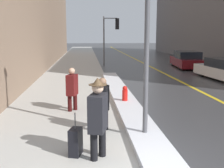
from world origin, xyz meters
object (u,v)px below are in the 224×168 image
at_px(lamp_post, 147,10).
at_px(rolling_suitcase, 76,142).
at_px(traffic_light_near, 112,30).
at_px(parked_car_maroon, 187,60).
at_px(pedestrian_in_glasses, 103,102).
at_px(pedestrian_in_fedora, 98,115).
at_px(pedestrian_nearside, 72,87).
at_px(fire_hydrant, 125,95).

bearing_deg(lamp_post, rolling_suitcase, -152.28).
height_order(traffic_light_near, parked_car_maroon, traffic_light_near).
height_order(lamp_post, pedestrian_in_glasses, lamp_post).
xyz_separation_m(traffic_light_near, rolling_suitcase, (-2.41, -17.66, -2.61)).
bearing_deg(traffic_light_near, pedestrian_in_fedora, -95.49).
distance_m(pedestrian_nearside, rolling_suitcase, 3.66).
height_order(pedestrian_in_glasses, parked_car_maroon, pedestrian_in_glasses).
relative_size(pedestrian_in_glasses, parked_car_maroon, 0.32).
bearing_deg(parked_car_maroon, rolling_suitcase, 158.12).
height_order(traffic_light_near, fire_hydrant, traffic_light_near).
relative_size(pedestrian_in_fedora, pedestrian_in_glasses, 1.18).
relative_size(lamp_post, pedestrian_nearside, 3.57).
bearing_deg(pedestrian_in_fedora, traffic_light_near, -170.15).
xyz_separation_m(lamp_post, rolling_suitcase, (-1.69, -0.89, -2.82)).
bearing_deg(pedestrian_nearside, traffic_light_near, -174.61).
xyz_separation_m(lamp_post, pedestrian_in_glasses, (-1.02, 0.59, -2.32)).
height_order(lamp_post, pedestrian_nearside, lamp_post).
bearing_deg(traffic_light_near, rolling_suitcase, -97.07).
relative_size(pedestrian_in_fedora, fire_hydrant, 2.45).
xyz_separation_m(parked_car_maroon, rolling_suitcase, (-8.10, -15.51, -0.30)).
xyz_separation_m(lamp_post, traffic_light_near, (0.72, 16.78, -0.21)).
height_order(lamp_post, pedestrian_in_fedora, lamp_post).
bearing_deg(pedestrian_in_fedora, fire_hydrant, -178.69).
relative_size(parked_car_maroon, rolling_suitcase, 4.85).
distance_m(traffic_light_near, rolling_suitcase, 18.02).
bearing_deg(pedestrian_in_fedora, rolling_suitcase, -96.40).
bearing_deg(lamp_post, traffic_light_near, 87.55).
bearing_deg(pedestrian_in_glasses, parked_car_maroon, 168.13).
xyz_separation_m(pedestrian_in_fedora, rolling_suitcase, (-0.47, 0.20, -0.64)).
distance_m(pedestrian_nearside, fire_hydrant, 2.07).
relative_size(pedestrian_in_fedora, parked_car_maroon, 0.37).
height_order(pedestrian_nearside, fire_hydrant, pedestrian_nearside).
bearing_deg(rolling_suitcase, pedestrian_nearside, -160.33).
bearing_deg(fire_hydrant, parked_car_maroon, 60.11).
xyz_separation_m(traffic_light_near, parked_car_maroon, (5.69, -2.15, -2.31)).
distance_m(lamp_post, rolling_suitcase, 3.41).
bearing_deg(lamp_post, pedestrian_nearside, 125.15).
bearing_deg(traffic_light_near, fire_hydrant, -92.52).
xyz_separation_m(pedestrian_in_glasses, fire_hydrant, (0.99, 2.83, -0.46)).
distance_m(rolling_suitcase, fire_hydrant, 4.62).
distance_m(pedestrian_in_glasses, rolling_suitcase, 1.70).
relative_size(pedestrian_in_glasses, fire_hydrant, 2.08).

